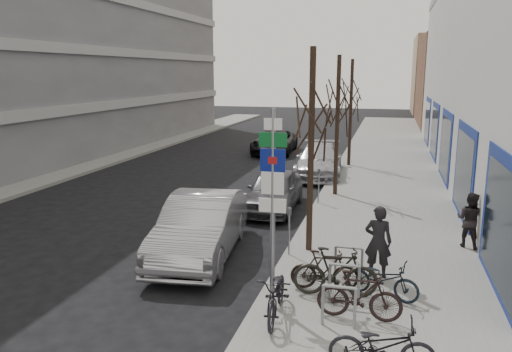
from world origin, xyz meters
The scene contains 25 objects.
ground centered at (0.00, 0.00, 0.00)m, with size 120.00×120.00×0.00m, color black.
sidewalk_east centered at (4.50, 10.00, 0.07)m, with size 5.00×70.00×0.15m, color slate.
sidewalk_west centered at (-11.00, 10.00, 0.07)m, with size 3.00×70.00×0.15m, color slate.
brick_building_far centered at (13.00, 40.00, 4.00)m, with size 12.00×14.00×8.00m, color brown.
tan_building_far centered at (13.50, 55.00, 4.50)m, with size 13.00×12.00×9.00m, color #937A5B.
highway_sign_pole centered at (2.40, -0.01, 2.46)m, with size 0.55×0.10×4.20m.
bike_rack centered at (3.80, 0.60, 0.66)m, with size 0.66×2.26×0.83m.
tree_near centered at (2.60, 3.50, 4.10)m, with size 1.80×1.80×5.50m.
tree_mid centered at (2.60, 10.00, 4.10)m, with size 1.80×1.80×5.50m.
tree_far centered at (2.60, 16.50, 4.10)m, with size 1.80×1.80×5.50m.
meter_front centered at (2.15, 3.00, 0.92)m, with size 0.10×0.08×1.27m.
meter_mid centered at (2.15, 8.50, 0.92)m, with size 0.10×0.08×1.27m.
meter_back centered at (2.15, 14.00, 0.92)m, with size 0.10×0.08×1.27m.
bike_near_left centered at (2.60, -0.43, 0.70)m, with size 0.55×1.81×1.11m, color black.
bike_near_right centered at (4.15, -0.11, 0.65)m, with size 0.49×1.66×1.01m, color black.
bike_mid_curb centered at (4.56, 1.01, 0.64)m, with size 0.48×1.60×0.98m, color black.
bike_mid_inner centered at (3.59, 0.82, 0.71)m, with size 0.54×1.83×1.11m, color black.
bike_far_curb centered at (4.61, -1.76, 0.67)m, with size 0.51×1.69×1.03m, color black.
bike_far_inner centered at (3.33, 1.08, 0.61)m, with size 0.45×1.52×0.92m, color black.
parked_car_front centered at (-0.20, 2.68, 0.82)m, with size 1.74×5.00×1.65m, color #AEAEB3.
parked_car_mid centered at (0.66, 7.68, 0.72)m, with size 1.69×4.20×1.43m, color #525257.
parked_car_back centered at (1.40, 13.99, 0.74)m, with size 2.08×5.13×1.49m, color #B8B8BD.
lane_car centered at (-2.19, 20.17, 0.69)m, with size 2.29×4.97×1.38m, color black.
pedestrian_near centered at (4.43, 2.12, 1.01)m, with size 0.63×0.41×1.72m, color black.
pedestrian_far centered at (6.80, 4.86, 0.93)m, with size 0.57×0.39×1.55m, color black.
Camera 1 is at (4.54, -9.26, 4.87)m, focal length 35.00 mm.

